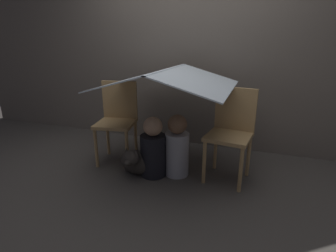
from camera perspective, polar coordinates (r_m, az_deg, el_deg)
ground_plane at (r=2.76m, az=-1.40°, el=-11.17°), size 8.80×8.80×0.00m
wall_back at (r=3.44m, az=5.11°, el=16.32°), size 7.00×0.05×2.50m
chair_left at (r=3.06m, az=-10.94°, el=1.83°), size 0.48×0.48×0.91m
chair_right at (r=2.67m, az=13.56°, el=-0.75°), size 0.46×0.46×0.91m
sheet_canopy at (r=2.62m, az=-0.00°, el=10.44°), size 1.26×1.16×0.18m
person_front at (r=2.71m, az=-3.22°, el=-5.22°), size 0.27×0.27×0.63m
person_second at (r=2.71m, az=1.99°, el=-4.79°), size 0.25×0.25×0.65m
dog at (r=2.77m, az=-6.75°, el=-7.65°), size 0.40×0.37×0.35m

